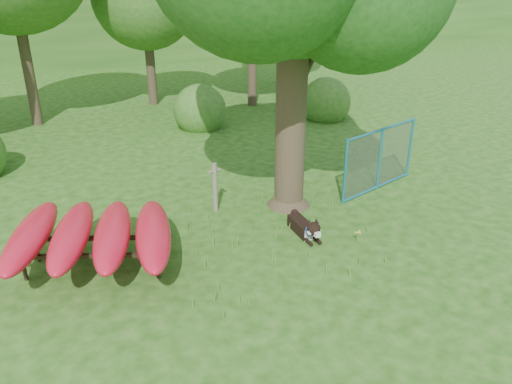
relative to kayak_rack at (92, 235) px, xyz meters
name	(u,v)px	position (x,y,z in m)	size (l,w,h in m)	color
ground	(276,267)	(2.94, -1.43, -0.71)	(80.00, 80.00, 0.00)	#1D490E
wooden_post	(215,186)	(2.86, 1.24, -0.10)	(0.32, 0.15, 1.15)	#68604E
kayak_rack	(92,235)	(0.00, 0.00, 0.00)	(3.37, 3.65, 0.93)	black
husky_dog	(306,228)	(4.05, -0.66, -0.52)	(0.36, 1.21, 0.54)	black
fence_section	(380,159)	(6.94, 0.59, 0.08)	(2.63, 0.74, 2.62)	teal
wildflower_clump	(358,233)	(4.84, -1.36, -0.50)	(0.12, 0.12, 0.26)	#50852B
shrub_right	(325,118)	(9.44, 6.57, -0.71)	(1.80, 1.80, 1.80)	#2E5F1E
shrub_mid	(201,127)	(4.94, 7.57, -0.71)	(1.80, 1.80, 1.80)	#2E5F1E
wooded_hillside	(57,6)	(2.94, 26.57, 2.29)	(80.00, 12.00, 6.00)	#2E5F1E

